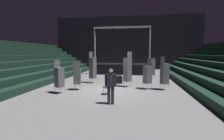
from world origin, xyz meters
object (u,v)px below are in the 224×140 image
object	(u,v)px
chair_stack_mid_left	(93,68)
man_with_tie	(111,84)
chair_stack_mid_centre	(152,69)
chair_stack_rear_left	(148,74)
chair_stack_front_left	(59,77)
chair_stack_mid_right	(77,76)
chair_stack_front_right	(165,73)
stage_riser	(123,68)
equipment_road_case	(116,80)
loose_chair_near_man	(108,86)
chair_stack_rear_right	(128,69)

from	to	relation	value
chair_stack_mid_left	man_with_tie	bearing A→B (deg)	49.33
chair_stack_mid_centre	chair_stack_rear_left	xyz separation A→B (m)	(-0.66, -4.51, 0.04)
chair_stack_front_left	chair_stack_mid_right	size ratio (longest dim) A/B	1.09
chair_stack_mid_right	chair_stack_front_right	bearing A→B (deg)	-2.39
chair_stack_front_left	chair_stack_mid_right	xyz separation A→B (m)	(0.73, 1.09, -0.08)
stage_riser	equipment_road_case	size ratio (longest dim) A/B	7.38
chair_stack_mid_centre	equipment_road_case	size ratio (longest dim) A/B	2.18
chair_stack_mid_left	equipment_road_case	size ratio (longest dim) A/B	2.84
chair_stack_front_left	chair_stack_mid_right	world-z (taller)	chair_stack_front_left
equipment_road_case	loose_chair_near_man	distance (m)	3.78
chair_stack_front_left	loose_chair_near_man	xyz separation A→B (m)	(2.96, 0.16, -0.49)
chair_stack_front_left	chair_stack_front_right	bearing A→B (deg)	135.46
stage_riser	chair_stack_rear_left	bearing A→B (deg)	-74.02
chair_stack_mid_centre	chair_stack_rear_left	world-z (taller)	chair_stack_rear_left
stage_riser	chair_stack_front_right	world-z (taller)	stage_riser
chair_stack_mid_left	chair_stack_rear_left	size ratio (longest dim) A/B	1.25
man_with_tie	chair_stack_rear_right	bearing A→B (deg)	-113.11
stage_riser	loose_chair_near_man	xyz separation A→B (m)	(0.08, -10.50, -0.12)
chair_stack_mid_right	chair_stack_rear_right	bearing A→B (deg)	14.08
chair_stack_mid_centre	chair_stack_rear_right	size ratio (longest dim) A/B	0.77
chair_stack_mid_left	chair_stack_rear_left	distance (m)	4.61
man_with_tie	chair_stack_mid_left	size ratio (longest dim) A/B	0.69
chair_stack_front_left	chair_stack_mid_centre	bearing A→B (deg)	165.72
loose_chair_near_man	chair_stack_front_left	bearing A→B (deg)	150.88
stage_riser	equipment_road_case	world-z (taller)	stage_riser
chair_stack_mid_centre	chair_stack_rear_right	distance (m)	4.44
chair_stack_mid_right	chair_stack_mid_centre	world-z (taller)	chair_stack_mid_centre
chair_stack_rear_right	chair_stack_front_left	bearing A→B (deg)	164.72
man_with_tie	chair_stack_mid_left	world-z (taller)	chair_stack_mid_left
chair_stack_rear_left	chair_stack_rear_right	distance (m)	1.52
chair_stack_front_left	chair_stack_mid_right	bearing A→B (deg)	174.30
equipment_road_case	chair_stack_rear_right	bearing A→B (deg)	-53.04
stage_riser	chair_stack_mid_centre	bearing A→B (deg)	-52.63
chair_stack_mid_left	loose_chair_near_man	distance (m)	4.12
chair_stack_front_left	chair_stack_mid_left	size ratio (longest dim) A/B	0.80
chair_stack_front_left	equipment_road_case	bearing A→B (deg)	171.04
chair_stack_mid_centre	man_with_tie	bearing A→B (deg)	-133.91
man_with_tie	chair_stack_mid_right	bearing A→B (deg)	-61.65
stage_riser	chair_stack_rear_right	distance (m)	8.12
man_with_tie	chair_stack_mid_left	xyz separation A→B (m)	(-2.36, 5.40, 0.28)
chair_stack_front_left	chair_stack_mid_left	distance (m)	3.89
chair_stack_mid_right	chair_stack_mid_centre	size ratio (longest dim) A/B	0.96
chair_stack_front_left	chair_stack_mid_centre	xyz separation A→B (m)	(6.01, 6.56, -0.04)
chair_stack_front_left	chair_stack_rear_right	distance (m)	4.76
chair_stack_mid_right	chair_stack_rear_right	xyz separation A→B (m)	(3.23, 1.54, 0.34)
chair_stack_front_right	chair_stack_mid_right	size ratio (longest dim) A/B	1.18
chair_stack_front_right	chair_stack_mid_left	bearing A→B (deg)	-130.28
chair_stack_front_left	chair_stack_mid_left	xyz separation A→B (m)	(1.06, 3.74, 0.25)
chair_stack_mid_left	chair_stack_front_right	bearing A→B (deg)	97.82
chair_stack_mid_right	stage_riser	bearing A→B (deg)	65.90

